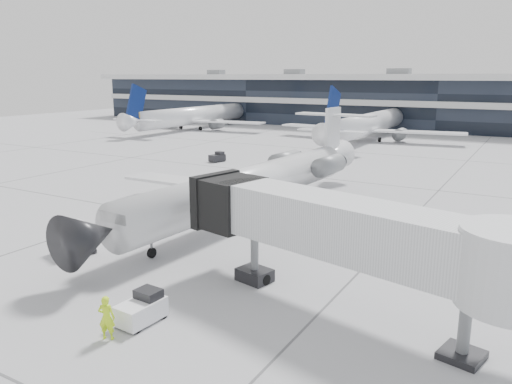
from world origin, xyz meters
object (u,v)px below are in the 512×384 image
Objects in this scene: jet_bridge at (360,233)px; cargo_uld at (76,238)px; regional_jet at (257,182)px; baggage_tug at (142,309)px; ramp_worker at (107,318)px.

jet_bridge is 18.46m from cargo_uld.
regional_jet is at bearing 147.35° from jet_bridge.
ramp_worker is at bearing -92.82° from baggage_tug.
ramp_worker is 1.93m from baggage_tug.
regional_jet is 18.14m from jet_bridge.
ramp_worker is (4.14, -19.91, -1.68)m from regional_jet.
ramp_worker is 0.75× the size of cargo_uld.
regional_jet is 1.94× the size of jet_bridge.
regional_jet is at bearing 84.47° from cargo_uld.
regional_jet reaches higher than jet_bridge.
ramp_worker is at bearing -127.59° from jet_bridge.
cargo_uld is (-5.56, -13.20, -1.74)m from regional_jet.
baggage_tug is 0.87× the size of cargo_uld.
regional_jet is 18.65m from baggage_tug.
jet_bridge is 6.65× the size of cargo_uld.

